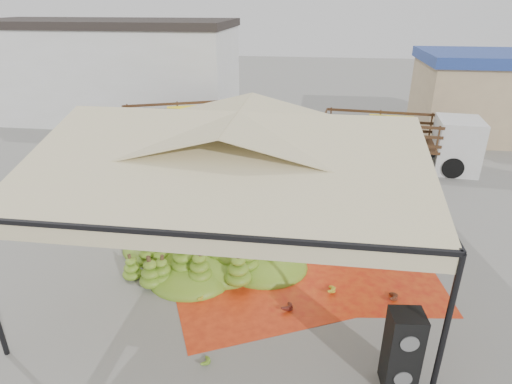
# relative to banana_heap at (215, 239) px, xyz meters

# --- Properties ---
(ground) EXTENTS (90.00, 90.00, 0.00)m
(ground) POSITION_rel_banana_heap_xyz_m (0.69, 0.09, -0.58)
(ground) COLOR slate
(ground) RESTS_ON ground
(canopy_tent) EXTENTS (8.10, 8.10, 4.00)m
(canopy_tent) POSITION_rel_banana_heap_xyz_m (0.69, 0.09, 2.72)
(canopy_tent) COLOR black
(canopy_tent) RESTS_ON ground
(building_white) EXTENTS (14.30, 6.30, 5.40)m
(building_white) POSITION_rel_banana_heap_xyz_m (-9.31, 14.09, 2.13)
(building_white) COLOR silver
(building_white) RESTS_ON ground
(building_tan) EXTENTS (6.30, 5.30, 4.10)m
(building_tan) POSITION_rel_banana_heap_xyz_m (10.69, 13.09, 1.49)
(building_tan) COLOR tan
(building_tan) RESTS_ON ground
(tarp_left) EXTENTS (5.24, 5.15, 0.01)m
(tarp_left) POSITION_rel_banana_heap_xyz_m (1.24, -0.92, -0.57)
(tarp_left) COLOR #E33F15
(tarp_left) RESTS_ON ground
(tarp_right) EXTENTS (4.80, 4.99, 0.01)m
(tarp_right) POSITION_rel_banana_heap_xyz_m (3.52, 0.35, -0.57)
(tarp_right) COLOR #D34D13
(tarp_right) RESTS_ON ground
(banana_heap) EXTENTS (5.87, 5.02, 1.16)m
(banana_heap) POSITION_rel_banana_heap_xyz_m (0.00, 0.00, 0.00)
(banana_heap) COLOR #5F841B
(banana_heap) RESTS_ON ground
(hand_yellow_a) EXTENTS (0.51, 0.44, 0.21)m
(hand_yellow_a) POSITION_rel_banana_heap_xyz_m (2.98, -1.05, -0.47)
(hand_yellow_a) COLOR gold
(hand_yellow_a) RESTS_ON ground
(hand_yellow_b) EXTENTS (0.48, 0.44, 0.18)m
(hand_yellow_b) POSITION_rel_banana_heap_xyz_m (-0.03, -1.77, -0.49)
(hand_yellow_b) COLOR gold
(hand_yellow_b) RESTS_ON ground
(hand_red_a) EXTENTS (0.62, 0.57, 0.23)m
(hand_red_a) POSITION_rel_banana_heap_xyz_m (1.99, -1.80, -0.47)
(hand_red_a) COLOR #551F13
(hand_red_a) RESTS_ON ground
(hand_red_b) EXTENTS (0.56, 0.48, 0.23)m
(hand_red_b) POSITION_rel_banana_heap_xyz_m (4.39, -1.14, -0.47)
(hand_red_b) COLOR #5B2414
(hand_red_b) RESTS_ON ground
(hand_green) EXTENTS (0.41, 0.35, 0.18)m
(hand_green) POSITION_rel_banana_heap_xyz_m (0.57, -3.61, -0.49)
(hand_green) COLOR #537318
(hand_green) RESTS_ON ground
(hanging_bunches) EXTENTS (1.74, 0.24, 0.20)m
(hanging_bunches) POSITION_rel_banana_heap_xyz_m (1.90, -0.50, 2.04)
(hanging_bunches) COLOR #3F7C19
(hanging_bunches) RESTS_ON ground
(speaker_stack) EXTENTS (0.62, 0.55, 1.58)m
(speaker_stack) POSITION_rel_banana_heap_xyz_m (4.18, -3.61, 0.21)
(speaker_stack) COLOR black
(speaker_stack) RESTS_ON ground
(banana_leaves) EXTENTS (0.96, 1.36, 3.70)m
(banana_leaves) POSITION_rel_banana_heap_xyz_m (-1.27, 1.79, -0.58)
(banana_leaves) COLOR #3C771F
(banana_leaves) RESTS_ON ground
(vendor) EXTENTS (0.71, 0.55, 1.71)m
(vendor) POSITION_rel_banana_heap_xyz_m (1.00, 5.73, 0.27)
(vendor) COLOR gray
(vendor) RESTS_ON ground
(truck_left) EXTENTS (6.77, 4.38, 2.20)m
(truck_left) POSITION_rel_banana_heap_xyz_m (-2.38, 8.51, 0.78)
(truck_left) COLOR #472817
(truck_left) RESTS_ON ground
(truck_right) EXTENTS (6.30, 2.68, 2.10)m
(truck_right) POSITION_rel_banana_heap_xyz_m (6.17, 7.99, 0.72)
(truck_right) COLOR #452917
(truck_right) RESTS_ON ground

